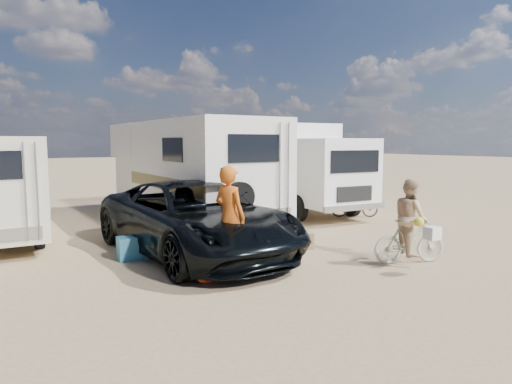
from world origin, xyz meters
TOP-DOWN VIEW (x-y plane):
  - ground at (0.00, 0.00)m, footprint 140.00×140.00m
  - rv_main at (0.15, 6.79)m, footprint 2.59×7.87m
  - box_truck at (4.36, 7.08)m, footprint 2.95×7.28m
  - dark_suv at (-1.44, 2.83)m, footprint 2.98×5.98m
  - bike_man at (-1.59, 0.98)m, footprint 1.89×1.14m
  - bike_woman at (1.97, -0.21)m, footprint 1.58×1.00m
  - rider_man at (-1.59, 0.98)m, footprint 0.64×0.79m
  - rider_woman at (1.97, -0.21)m, footprint 0.84×0.93m
  - bike_parked at (5.21, 4.69)m, footprint 1.58×1.31m
  - cooler at (-2.75, 3.17)m, footprint 0.65×0.50m
  - crate at (0.95, 2.07)m, footprint 0.64×0.64m

SIDE VIEW (x-z plane):
  - ground at x=0.00m, z-range 0.00..0.00m
  - crate at x=0.95m, z-range 0.00..0.39m
  - cooler at x=-2.75m, z-range 0.00..0.48m
  - bike_parked at x=5.21m, z-range 0.00..0.81m
  - bike_woman at x=1.97m, z-range 0.00..0.92m
  - bike_man at x=-1.59m, z-range 0.00..0.94m
  - rider_woman at x=1.97m, z-range 0.00..1.57m
  - dark_suv at x=-1.44m, z-range 0.00..1.63m
  - rider_man at x=-1.59m, z-range 0.00..1.89m
  - rv_main at x=0.15m, z-range 0.00..3.11m
  - box_truck at x=4.36m, z-range 0.00..3.12m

